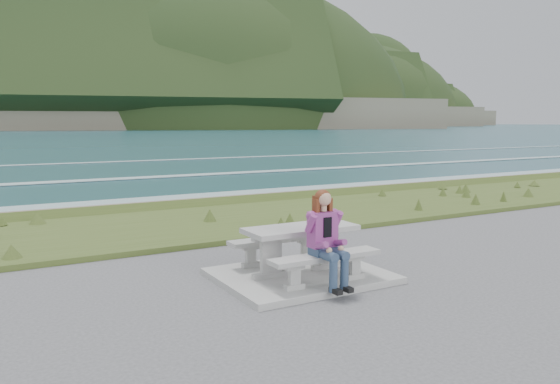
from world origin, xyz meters
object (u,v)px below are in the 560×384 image
at_px(bench_landward, 326,261).
at_px(bench_seaward, 279,243).
at_px(picnic_table, 301,237).
at_px(seated_woman, 329,252).

bearing_deg(bench_landward, bench_seaward, 90.00).
relative_size(picnic_table, bench_seaward, 1.00).
bearing_deg(seated_woman, picnic_table, 85.54).
relative_size(picnic_table, bench_landward, 1.00).
xyz_separation_m(bench_landward, seated_woman, (-0.04, -0.14, 0.17)).
bearing_deg(bench_landward, picnic_table, 90.00).
distance_m(bench_landward, bench_seaward, 1.40).
xyz_separation_m(bench_seaward, seated_woman, (-0.04, -1.54, 0.17)).
relative_size(bench_seaward, seated_woman, 1.27).
bearing_deg(bench_landward, seated_woman, -107.26).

